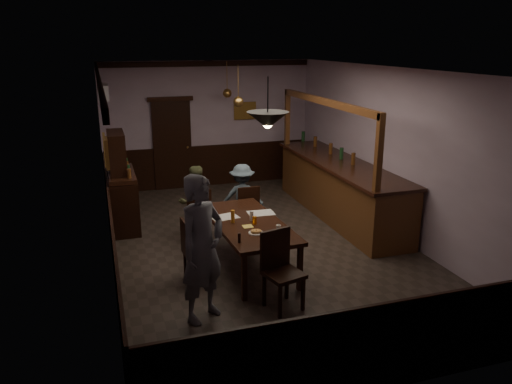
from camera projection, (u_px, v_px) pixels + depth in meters
name	position (u px, v px, depth m)	size (l,w,h in m)	color
room	(260.00, 162.00, 8.32)	(5.01, 8.01, 3.01)	#2D2621
dining_table	(248.00, 225.00, 7.75)	(1.12, 2.25, 0.75)	black
chair_far_left	(199.00, 212.00, 8.78)	(0.45, 0.45, 0.98)	black
chair_far_right	(247.00, 208.00, 9.09)	(0.42, 0.42, 0.94)	black
chair_near	(280.00, 266.00, 6.60)	(0.56, 0.56, 1.06)	black
chair_side	(193.00, 248.00, 7.31)	(0.44, 0.44, 0.96)	black
person_standing	(202.00, 249.00, 6.20)	(0.70, 0.46, 1.91)	slate
person_seated_left	(195.00, 201.00, 8.99)	(0.64, 0.50, 1.32)	#4A4F2F
person_seated_right	(242.00, 197.00, 9.31)	(0.82, 0.47, 1.27)	slate
newspaper_left	(225.00, 217.00, 7.91)	(0.42, 0.30, 0.01)	silver
newspaper_right	(261.00, 213.00, 8.09)	(0.42, 0.30, 0.01)	silver
napkin	(248.00, 226.00, 7.52)	(0.15, 0.15, 0.00)	#E4C654
saucer	(280.00, 230.00, 7.36)	(0.15, 0.15, 0.01)	white
coffee_cup	(278.00, 227.00, 7.34)	(0.08, 0.08, 0.07)	white
pastry_plate	(256.00, 233.00, 7.25)	(0.22, 0.22, 0.01)	white
pastry_ring_a	(255.00, 231.00, 7.23)	(0.13, 0.13, 0.04)	#C68C47
pastry_ring_b	(257.00, 231.00, 7.24)	(0.13, 0.13, 0.04)	#C68C47
soda_can	(255.00, 220.00, 7.61)	(0.07, 0.07, 0.12)	orange
beer_glass	(233.00, 216.00, 7.65)	(0.06, 0.06, 0.20)	#BF721E
water_glass	(252.00, 216.00, 7.76)	(0.06, 0.06, 0.15)	silver
pepper_mill	(239.00, 238.00, 6.91)	(0.04, 0.04, 0.14)	black
sideboard	(122.00, 190.00, 9.42)	(0.50, 1.39, 1.84)	black
bar_counter	(340.00, 187.00, 10.03)	(0.99, 4.26, 2.39)	#522B15
door_back	(172.00, 146.00, 11.79)	(0.90, 0.06, 2.10)	black
ac_unit	(103.00, 92.00, 10.00)	(0.20, 0.85, 0.30)	white
picture_left_small	(107.00, 153.00, 5.96)	(0.04, 0.28, 0.36)	olive
picture_left_large	(105.00, 150.00, 8.28)	(0.04, 0.62, 0.48)	olive
picture_back	(245.00, 111.00, 12.10)	(0.55, 0.04, 0.42)	olive
pendant_iron	(268.00, 120.00, 6.52)	(0.56, 0.56, 0.67)	black
pendant_brass_mid	(238.00, 102.00, 9.65)	(0.20, 0.20, 0.81)	#BF8C3F
pendant_brass_far	(227.00, 93.00, 11.20)	(0.20, 0.20, 0.81)	#BF8C3F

